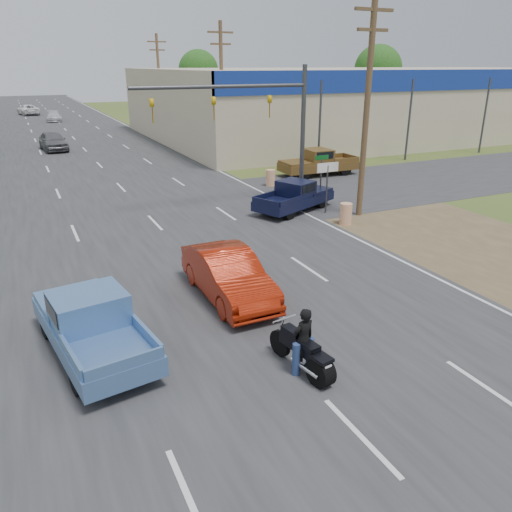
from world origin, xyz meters
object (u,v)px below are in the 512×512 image
distant_car_silver (54,116)px  distant_car_white (28,110)px  red_convertible (228,275)px  brown_pickup (317,162)px  distant_car_grey (53,141)px  rider (303,343)px  navy_pickup (296,196)px  blue_pickup (90,322)px  motorcycle (305,355)px

distant_car_silver → distant_car_white: size_ratio=0.85×
red_convertible → brown_pickup: (12.57, 14.94, 0.11)m
brown_pickup → distant_car_grey: bearing=39.9°
rider → distant_car_white: 74.70m
navy_pickup → distant_car_silver: 51.37m
red_convertible → blue_pickup: 4.62m
blue_pickup → brown_pickup: size_ratio=0.98×
brown_pickup → distant_car_white: bearing=16.8°
rider → navy_pickup: bearing=-128.3°
blue_pickup → distant_car_grey: blue_pickup is taller
distant_car_grey → distant_car_silver: size_ratio=1.07×
motorcycle → brown_pickup: (12.53, 19.60, 0.37)m
brown_pickup → distant_car_grey: size_ratio=1.13×
red_convertible → rider: (0.03, -4.60, 0.03)m
navy_pickup → distant_car_white: bearing=165.6°
motorcycle → rider: (-0.01, 0.06, 0.29)m
navy_pickup → red_convertible: bearing=-64.8°
brown_pickup → distant_car_silver: 45.78m
distant_car_grey → distant_car_white: (-0.56, 36.48, -0.08)m
motorcycle → brown_pickup: size_ratio=0.43×
rider → distant_car_silver: (-0.44, 63.43, -0.17)m
rider → distant_car_white: size_ratio=0.31×
motorcycle → distant_car_white: distant_car_white is taller
red_convertible → blue_pickup: (-4.40, -1.42, 0.06)m
motorcycle → rider: 0.30m
rider → brown_pickup: (12.54, 19.53, 0.08)m
blue_pickup → distant_car_white: (1.33, 71.46, -0.11)m
navy_pickup → distant_car_white: 62.85m
distant_car_white → rider: bearing=82.7°
rider → distant_car_white: rider is taller
blue_pickup → distant_car_silver: size_ratio=1.19×
distant_car_grey → rider: bearing=-92.0°
motorcycle → navy_pickup: (6.95, 12.66, 0.26)m
blue_pickup → navy_pickup: (11.38, 9.42, -0.06)m
navy_pickup → distant_car_grey: (-9.49, 25.56, 0.02)m
navy_pickup → brown_pickup: brown_pickup is taller
rider → navy_pickup: (6.96, 12.60, -0.03)m
navy_pickup → distant_car_grey: bearing=176.7°
brown_pickup → rider: bearing=148.2°
motorcycle → navy_pickup: bearing=51.9°
red_convertible → blue_pickup: size_ratio=0.90×
motorcycle → distant_car_white: size_ratio=0.44×
navy_pickup → distant_car_grey: distant_car_grey is taller
motorcycle → navy_pickup: 14.44m
distant_car_white → distant_car_silver: bearing=93.6°
red_convertible → distant_car_silver: size_ratio=1.07×
distant_car_silver → brown_pickup: bearing=-70.3°
rider → blue_pickup: blue_pickup is taller
distant_car_grey → red_convertible: bearing=-91.5°
navy_pickup → blue_pickup: bearing=-74.0°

